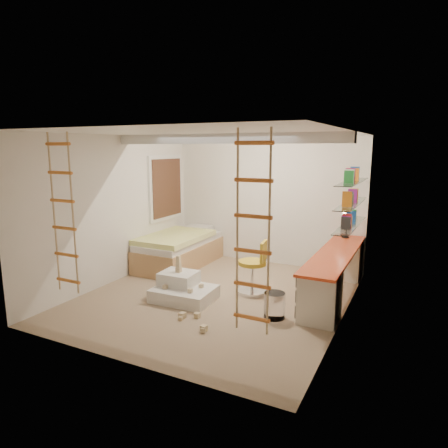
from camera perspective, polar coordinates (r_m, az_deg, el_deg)
The scene contains 15 objects.
floor at distance 6.60m, azimuth -1.18°, elevation -10.30°, with size 4.50×4.50×0.00m, color #917A5E.
ceiling_beam at distance 6.42m, azimuth 0.00°, elevation 12.09°, with size 4.00×0.18×0.16m, color white.
window_frame at distance 8.50m, azimuth -8.34°, elevation 5.14°, with size 0.06×1.15×1.35m, color white.
window_blind at distance 8.48m, azimuth -8.12°, elevation 5.13°, with size 0.02×1.00×1.20m, color #4C2D1E.
rope_ladder_left at distance 5.67m, azimuth -21.98°, elevation 1.26°, with size 0.41×0.04×2.13m, color #C26E21, non-canonical shape.
rope_ladder_right at distance 4.09m, azimuth 4.14°, elevation -1.44°, with size 0.41×0.04×2.13m, color #C16020, non-canonical shape.
waste_bin at distance 5.80m, azimuth 7.22°, elevation -11.47°, with size 0.30×0.30×0.37m, color white.
desk at distance 6.71m, azimuth 15.55°, elevation -6.69°, with size 0.56×2.80×0.75m.
shelves at distance 6.71m, azimuth 17.75°, elevation 2.79°, with size 0.25×1.80×0.71m.
bed at distance 8.22m, azimuth -6.38°, elevation -3.65°, with size 1.02×2.00×0.69m.
task_lamp at distance 7.47m, azimuth 16.91°, elevation 0.80°, with size 0.14×0.36×0.57m.
swivel_chair at distance 6.67m, azimuth 4.26°, elevation -7.11°, with size 0.60×0.60×0.89m.
play_platform at distance 6.47m, azimuth -5.92°, elevation -9.27°, with size 0.96×0.76×0.41m.
toy_blocks at distance 6.05m, azimuth -5.43°, elevation -9.89°, with size 1.13×1.04×0.68m.
books at distance 6.70m, azimuth 17.81°, elevation 3.77°, with size 0.14×0.70×0.92m.
Camera 1 is at (2.86, -5.45, 2.39)m, focal length 32.00 mm.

